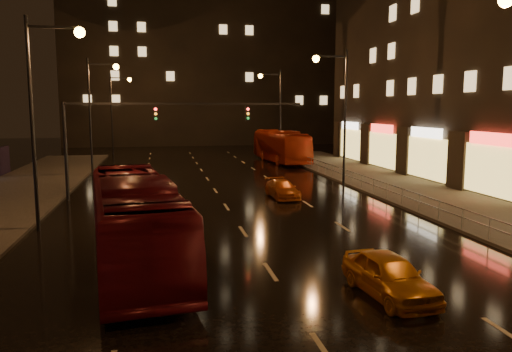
{
  "coord_description": "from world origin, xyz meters",
  "views": [
    {
      "loc": [
        -3.78,
        -12.85,
        5.85
      ],
      "look_at": [
        0.84,
        11.08,
        2.5
      ],
      "focal_mm": 35.0,
      "sensor_mm": 36.0,
      "label": 1
    }
  ],
  "objects_px": {
    "bus_red": "(135,221)",
    "taxi_near": "(389,275)",
    "taxi_far": "(282,189)",
    "bus_curb": "(281,146)"
  },
  "relations": [
    {
      "from": "taxi_near",
      "to": "taxi_far",
      "type": "xyz_separation_m",
      "value": [
        0.89,
        17.39,
        -0.11
      ]
    },
    {
      "from": "bus_red",
      "to": "taxi_near",
      "type": "height_order",
      "value": "bus_red"
    },
    {
      "from": "bus_curb",
      "to": "taxi_near",
      "type": "relative_size",
      "value": 3.05
    },
    {
      "from": "bus_red",
      "to": "taxi_far",
      "type": "xyz_separation_m",
      "value": [
        8.78,
        12.55,
        -1.1
      ]
    },
    {
      "from": "bus_red",
      "to": "taxi_far",
      "type": "distance_m",
      "value": 15.35
    },
    {
      "from": "bus_curb",
      "to": "taxi_far",
      "type": "bearing_deg",
      "value": -107.15
    },
    {
      "from": "bus_red",
      "to": "taxi_near",
      "type": "relative_size",
      "value": 2.98
    },
    {
      "from": "bus_red",
      "to": "taxi_far",
      "type": "height_order",
      "value": "bus_red"
    },
    {
      "from": "taxi_near",
      "to": "taxi_far",
      "type": "bearing_deg",
      "value": 81.98
    },
    {
      "from": "bus_red",
      "to": "taxi_near",
      "type": "bearing_deg",
      "value": -38.95
    }
  ]
}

